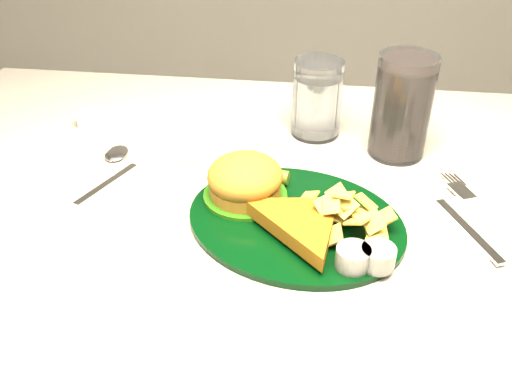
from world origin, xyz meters
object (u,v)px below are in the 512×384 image
at_px(dinner_plate, 296,204).
at_px(cola_glass, 402,107).
at_px(water_glass, 317,98).
at_px(table, 267,373).
at_px(fork_napkin, 467,225).

bearing_deg(dinner_plate, cola_glass, 74.96).
relative_size(dinner_plate, water_glass, 2.29).
height_order(table, water_glass, water_glass).
xyz_separation_m(table, fork_napkin, (0.26, -0.03, 0.38)).
bearing_deg(table, fork_napkin, -7.70).
bearing_deg(water_glass, dinner_plate, -93.35).
xyz_separation_m(dinner_plate, water_glass, (0.01, 0.25, 0.03)).
bearing_deg(table, cola_glass, 39.93).
distance_m(water_glass, fork_napkin, 0.32).
relative_size(dinner_plate, cola_glass, 1.81).
distance_m(dinner_plate, water_glass, 0.25).
bearing_deg(cola_glass, table, -140.07).
bearing_deg(fork_napkin, table, 147.97).
height_order(water_glass, fork_napkin, water_glass).
bearing_deg(fork_napkin, dinner_plate, 160.41).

